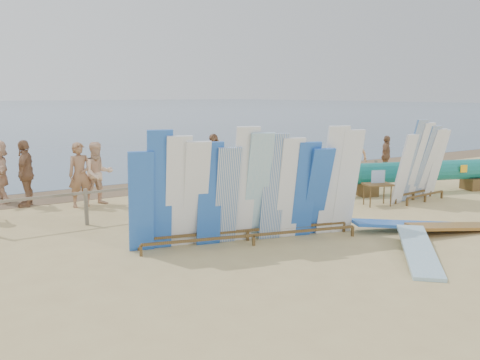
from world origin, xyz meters
TOP-DOWN VIEW (x-y plane):
  - ground at (0.00, 0.00)m, footprint 160.00×160.00m
  - wet_sand_strip at (0.00, 7.20)m, footprint 40.00×2.60m
  - fence at (0.00, 3.00)m, footprint 12.08×0.08m
  - main_surfboard_rack at (-1.46, -0.41)m, footprint 5.04×1.82m
  - side_surfboard_rack at (5.17, 0.49)m, footprint 2.18×0.82m
  - outrigger_canoe at (6.34, 1.34)m, footprint 7.06×2.79m
  - vendor_table at (3.64, 0.73)m, footprint 0.91×0.77m
  - flat_board_d at (2.24, -1.52)m, footprint 2.70×1.57m
  - flat_board_b at (0.78, -2.98)m, footprint 2.26×2.34m
  - flat_board_c at (3.11, -2.29)m, footprint 2.75×1.18m
  - beach_chair_left at (1.42, 3.47)m, footprint 0.72×0.74m
  - beach_chair_right at (1.42, 4.04)m, footprint 0.63×0.65m
  - stroller at (1.94, 4.04)m, footprint 0.74×0.95m
  - beachgoer_5 at (1.47, 6.31)m, footprint 0.77×1.56m
  - beachgoer_1 at (-3.54, 5.13)m, footprint 0.67×0.38m
  - beachgoer_4 at (0.96, 5.47)m, footprint 0.65×1.16m
  - beachgoer_8 at (3.60, 4.12)m, footprint 0.85×0.58m
  - beachgoer_2 at (-3.04, 5.13)m, footprint 0.89×0.44m
  - beachgoer_10 at (8.00, 4.33)m, footprint 0.99×0.81m
  - beachgoer_extra_1 at (-4.82, 6.03)m, footprint 0.91×1.21m
  - beachgoer_extra_0 at (6.89, 4.83)m, footprint 1.12×0.56m

SIDE VIEW (x-z plane):
  - ground at x=0.00m, z-range 0.00..0.00m
  - wet_sand_strip at x=0.00m, z-range -0.01..0.01m
  - flat_board_d at x=2.24m, z-range -0.14..0.14m
  - flat_board_b at x=0.78m, z-range -0.15..0.15m
  - flat_board_c at x=3.11m, z-range -0.14..0.14m
  - beach_chair_right at x=1.42m, z-range -0.19..0.73m
  - beach_chair_left at x=1.42m, z-range -0.20..0.75m
  - vendor_table at x=3.64m, z-range -0.17..0.85m
  - stroller at x=1.94m, z-range -0.12..1.06m
  - fence at x=0.00m, z-range 0.18..1.08m
  - outrigger_canoe at x=6.34m, z-range 0.14..1.17m
  - beachgoer_10 at x=8.00m, z-range 0.00..1.57m
  - beachgoer_8 at x=3.60m, z-range 0.00..1.60m
  - beachgoer_5 at x=1.47m, z-range 0.00..1.61m
  - beachgoer_extra_0 at x=6.89m, z-range 0.00..1.68m
  - beachgoer_2 at x=-3.04m, z-range 0.00..1.81m
  - beachgoer_1 at x=-3.54m, z-range 0.00..1.83m
  - beachgoer_4 at x=0.96m, z-range 0.00..1.86m
  - beachgoer_extra_1 at x=-4.82m, z-range 0.00..1.89m
  - side_surfboard_rack at x=5.17m, z-range -0.13..2.33m
  - main_surfboard_rack at x=-1.46m, z-range -0.13..2.39m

